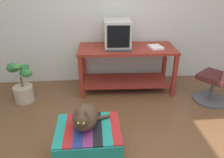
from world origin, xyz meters
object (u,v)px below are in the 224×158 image
(ottoman_with_blanket, at_px, (89,143))
(cat, at_px, (85,117))
(desk, at_px, (126,61))
(tv_monitor, at_px, (117,34))
(potted_plant, at_px, (23,86))
(keyboard, at_px, (118,50))
(book, at_px, (156,47))
(office_chair, at_px, (218,80))

(ottoman_with_blanket, distance_m, cat, 0.32)
(ottoman_with_blanket, bearing_deg, desk, 67.99)
(tv_monitor, xyz_separation_m, potted_plant, (-1.50, -0.33, -0.70))
(desk, distance_m, cat, 1.65)
(keyboard, xyz_separation_m, ottoman_with_blanket, (-0.47, -1.40, -0.56))
(ottoman_with_blanket, bearing_deg, cat, 132.99)
(tv_monitor, height_order, keyboard, tv_monitor)
(book, relative_size, office_chair, 0.27)
(keyboard, xyz_separation_m, book, (0.61, 0.07, 0.00))
(book, bearing_deg, tv_monitor, 158.69)
(tv_monitor, height_order, potted_plant, tv_monitor)
(tv_monitor, height_order, ottoman_with_blanket, tv_monitor)
(tv_monitor, distance_m, potted_plant, 1.69)
(ottoman_with_blanket, bearing_deg, potted_plant, 129.08)
(potted_plant, height_order, office_chair, office_chair)
(tv_monitor, bearing_deg, potted_plant, -165.13)
(keyboard, distance_m, office_chair, 1.57)
(potted_plant, relative_size, office_chair, 0.76)
(desk, height_order, tv_monitor, tv_monitor)
(desk, height_order, potted_plant, desk)
(tv_monitor, bearing_deg, book, -8.96)
(book, distance_m, cat, 1.83)
(ottoman_with_blanket, xyz_separation_m, office_chair, (1.94, 0.97, 0.19))
(cat, xyz_separation_m, potted_plant, (-1.00, 1.24, -0.25))
(office_chair, bearing_deg, book, -67.26)
(tv_monitor, relative_size, potted_plant, 0.73)
(potted_plant, xyz_separation_m, office_chair, (2.96, -0.30, 0.13))
(keyboard, distance_m, book, 0.61)
(tv_monitor, height_order, book, tv_monitor)
(potted_plant, bearing_deg, cat, -51.00)
(potted_plant, bearing_deg, book, 5.54)
(keyboard, bearing_deg, cat, -103.36)
(desk, xyz_separation_m, cat, (-0.65, -1.52, -0.00))
(keyboard, bearing_deg, office_chair, -9.96)
(office_chair, bearing_deg, ottoman_with_blanket, -10.24)
(tv_monitor, xyz_separation_m, keyboard, (-0.00, -0.20, -0.20))
(keyboard, height_order, book, book)
(tv_monitor, xyz_separation_m, book, (0.60, -0.12, -0.19))
(keyboard, relative_size, ottoman_with_blanket, 0.61)
(tv_monitor, distance_m, cat, 1.70)
(book, relative_size, cat, 0.58)
(book, relative_size, potted_plant, 0.36)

